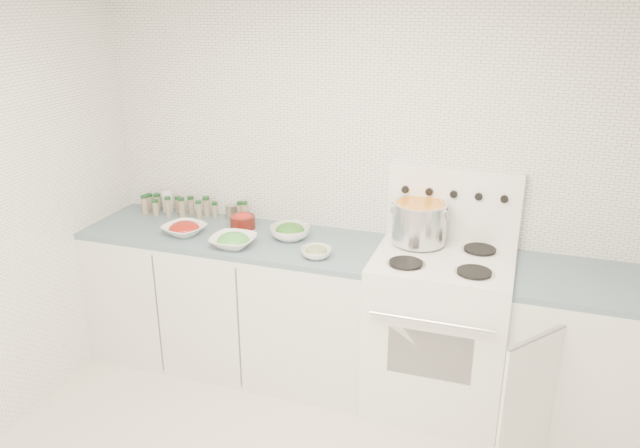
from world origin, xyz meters
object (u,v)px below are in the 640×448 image
at_px(stock_pot, 420,221).
at_px(bowl_snowpea, 233,240).
at_px(stove, 439,326).
at_px(bowl_tomato, 184,229).

distance_m(stock_pot, bowl_snowpea, 1.09).
bearing_deg(stove, bowl_snowpea, -172.06).
bearing_deg(stove, bowl_tomato, -176.82).
relative_size(bowl_tomato, bowl_snowpea, 1.14).
bearing_deg(stock_pot, stove, -39.88).
bearing_deg(stock_pot, bowl_tomato, -170.75).
bearing_deg(stock_pot, bowl_snowpea, -163.34).
xyz_separation_m(stove, stock_pot, (-0.17, 0.14, 0.58)).
bearing_deg(bowl_tomato, stove, 3.18).
distance_m(stock_pot, bowl_tomato, 1.43).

